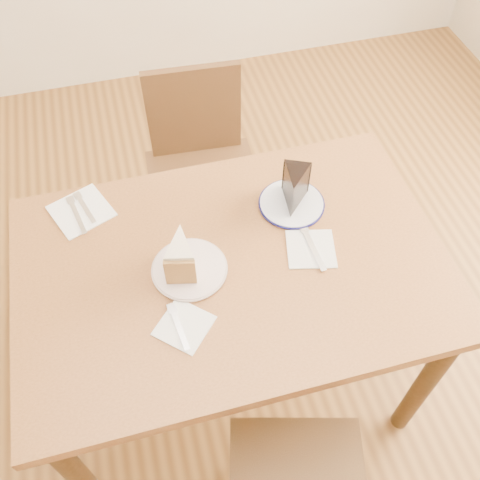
# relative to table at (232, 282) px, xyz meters

# --- Properties ---
(ground) EXTENTS (4.00, 4.00, 0.00)m
(ground) POSITION_rel_table_xyz_m (0.00, 0.00, -0.65)
(ground) COLOR #533316
(ground) RESTS_ON ground
(table) EXTENTS (1.20, 0.80, 0.75)m
(table) POSITION_rel_table_xyz_m (0.00, 0.00, 0.00)
(table) COLOR #583218
(table) RESTS_ON ground
(chair_far) EXTENTS (0.45, 0.45, 0.85)m
(chair_far) POSITION_rel_table_xyz_m (0.04, 0.64, -0.18)
(chair_far) COLOR #341F0F
(chair_far) RESTS_ON ground
(plate_cream) EXTENTS (0.20, 0.20, 0.01)m
(plate_cream) POSITION_rel_table_xyz_m (-0.12, 0.01, 0.10)
(plate_cream) COLOR silver
(plate_cream) RESTS_ON table
(plate_navy) EXTENTS (0.19, 0.19, 0.01)m
(plate_navy) POSITION_rel_table_xyz_m (0.23, 0.16, 0.10)
(plate_navy) COLOR white
(plate_navy) RESTS_ON table
(carrot_cake) EXTENTS (0.10, 0.13, 0.09)m
(carrot_cake) POSITION_rel_table_xyz_m (-0.13, 0.02, 0.16)
(carrot_cake) COLOR #F8E8CD
(carrot_cake) RESTS_ON plate_cream
(chocolate_cake) EXTENTS (0.12, 0.13, 0.11)m
(chocolate_cake) POSITION_rel_table_xyz_m (0.23, 0.16, 0.17)
(chocolate_cake) COLOR black
(chocolate_cake) RESTS_ON plate_navy
(napkin_cream) EXTENTS (0.18, 0.18, 0.00)m
(napkin_cream) POSITION_rel_table_xyz_m (-0.17, -0.16, 0.10)
(napkin_cream) COLOR white
(napkin_cream) RESTS_ON table
(napkin_navy) EXTENTS (0.16, 0.16, 0.00)m
(napkin_navy) POSITION_rel_table_xyz_m (0.23, -0.01, 0.10)
(napkin_navy) COLOR white
(napkin_navy) RESTS_ON table
(napkin_spare) EXTENTS (0.21, 0.21, 0.00)m
(napkin_spare) POSITION_rel_table_xyz_m (-0.39, 0.30, 0.10)
(napkin_spare) COLOR white
(napkin_spare) RESTS_ON table
(fork_cream) EXTENTS (0.03, 0.14, 0.00)m
(fork_cream) POSITION_rel_table_xyz_m (-0.18, -0.16, 0.10)
(fork_cream) COLOR silver
(fork_cream) RESTS_ON napkin_cream
(knife_navy) EXTENTS (0.02, 0.17, 0.00)m
(knife_navy) POSITION_rel_table_xyz_m (0.23, -0.01, 0.10)
(knife_navy) COLOR silver
(knife_navy) RESTS_ON napkin_navy
(fork_spare) EXTENTS (0.06, 0.14, 0.00)m
(fork_spare) POSITION_rel_table_xyz_m (-0.38, 0.30, 0.10)
(fork_spare) COLOR silver
(fork_spare) RESTS_ON napkin_spare
(knife_spare) EXTENTS (0.05, 0.16, 0.00)m
(knife_spare) POSITION_rel_table_xyz_m (-0.40, 0.28, 0.10)
(knife_spare) COLOR white
(knife_spare) RESTS_ON napkin_spare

